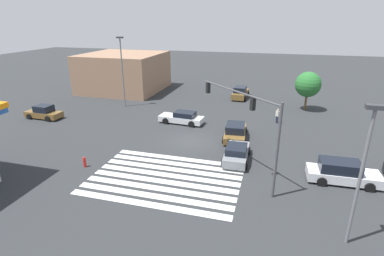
{
  "coord_description": "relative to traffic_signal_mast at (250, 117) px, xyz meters",
  "views": [
    {
      "loc": [
        6.97,
        -24.95,
        10.93
      ],
      "look_at": [
        0.0,
        0.0,
        1.33
      ],
      "focal_mm": 28.0,
      "sensor_mm": 36.0,
      "label": 1
    }
  ],
  "objects": [
    {
      "name": "car_1",
      "position": [
        -8.04,
        10.28,
        -4.04
      ],
      "size": [
        4.96,
        2.24,
        1.34
      ],
      "rotation": [
        0.0,
        0.0,
        3.06
      ],
      "color": "silver",
      "rests_on": "ground_plane"
    },
    {
      "name": "street_light_pole_b",
      "position": [
        -17.24,
        14.67,
        0.52
      ],
      "size": [
        0.8,
        0.36,
        8.75
      ],
      "color": "slate",
      "rests_on": "ground_plane"
    },
    {
      "name": "car_3",
      "position": [
        6.48,
        1.34,
        -3.92
      ],
      "size": [
        4.86,
        2.16,
        1.59
      ],
      "rotation": [
        0.0,
        0.0,
        0.03
      ],
      "color": "silver",
      "rests_on": "ground_plane"
    },
    {
      "name": "corner_building",
      "position": [
        -21.64,
        23.27,
        -1.81
      ],
      "size": [
        11.45,
        11.45,
        5.71
      ],
      "color": "#937056",
      "rests_on": "ground_plane"
    },
    {
      "name": "fire_hydrant",
      "position": [
        -12.26,
        -1.55,
        -4.23
      ],
      "size": [
        0.22,
        0.22,
        0.86
      ],
      "color": "red",
      "rests_on": "ground_plane"
    },
    {
      "name": "car_6",
      "position": [
        -23.86,
        7.66,
        -3.98
      ],
      "size": [
        4.29,
        2.07,
        1.54
      ],
      "rotation": [
        0.0,
        0.0,
        3.1
      ],
      "color": "brown",
      "rests_on": "ground_plane"
    },
    {
      "name": "traffic_signal_mast",
      "position": [
        0.0,
        0.0,
        0.0
      ],
      "size": [
        6.08,
        6.08,
        6.34
      ],
      "rotation": [
        0.0,
        0.0,
        2.36
      ],
      "color": "#47474C",
      "rests_on": "ground_plane"
    },
    {
      "name": "car_0",
      "position": [
        -1.84,
        7.47,
        -3.98
      ],
      "size": [
        2.43,
        4.83,
        1.48
      ],
      "rotation": [
        0.0,
        0.0,
        1.65
      ],
      "color": "brown",
      "rests_on": "ground_plane"
    },
    {
      "name": "tree_corner_a",
      "position": [
        5.3,
        19.18,
        -1.42
      ],
      "size": [
        3.09,
        3.09,
        4.79
      ],
      "color": "brown",
      "rests_on": "ground_plane"
    },
    {
      "name": "crosswalk_markings",
      "position": [
        -5.62,
        -1.51,
        -4.66
      ],
      "size": [
        10.72,
        7.25,
        0.01
      ],
      "rotation": [
        0.0,
        0.0,
        1.57
      ],
      "color": "silver",
      "rests_on": "ground_plane"
    },
    {
      "name": "ground_plane",
      "position": [
        -5.62,
        5.62,
        -4.66
      ],
      "size": [
        153.96,
        153.96,
        0.0
      ],
      "primitive_type": "plane",
      "color": "#2B2D30"
    },
    {
      "name": "street_light_pole_a",
      "position": [
        5.68,
        -5.19,
        -0.19
      ],
      "size": [
        0.8,
        0.36,
        7.38
      ],
      "color": "slate",
      "rests_on": "ground_plane"
    },
    {
      "name": "pedestrian",
      "position": [
        1.98,
        13.15,
        -3.78
      ],
      "size": [
        0.41,
        0.41,
        1.59
      ],
      "rotation": [
        0.0,
        0.0,
        -2.36
      ],
      "color": "#232842",
      "rests_on": "ground_plane"
    },
    {
      "name": "car_2",
      "position": [
        -3.26,
        22.94,
        -3.89
      ],
      "size": [
        2.21,
        4.85,
        1.71
      ],
      "rotation": [
        0.0,
        0.0,
        1.52
      ],
      "color": "brown",
      "rests_on": "ground_plane"
    },
    {
      "name": "car_5",
      "position": [
        -1.08,
        2.71,
        -4.02
      ],
      "size": [
        2.08,
        4.23,
        1.38
      ],
      "rotation": [
        0.0,
        0.0,
        1.59
      ],
      "color": "gray",
      "rests_on": "ground_plane"
    }
  ]
}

